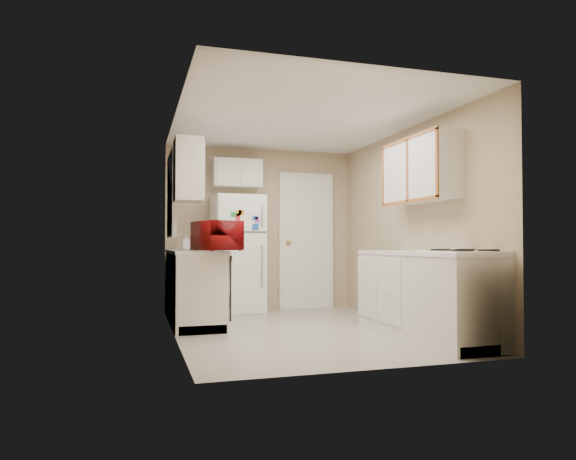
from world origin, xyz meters
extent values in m
plane|color=#B9B1A4|center=(0.00, 0.00, 0.00)|extent=(3.80, 3.80, 0.00)
plane|color=white|center=(0.00, 0.00, 2.40)|extent=(3.80, 3.80, 0.00)
plane|color=tan|center=(-1.40, 0.00, 1.20)|extent=(3.80, 3.80, 0.00)
plane|color=tan|center=(1.40, 0.00, 1.20)|extent=(3.80, 3.80, 0.00)
plane|color=tan|center=(0.00, 1.90, 1.20)|extent=(2.80, 2.80, 0.00)
plane|color=tan|center=(0.00, -1.90, 1.20)|extent=(2.80, 2.80, 0.00)
cube|color=silver|center=(-1.10, 0.90, 0.45)|extent=(0.60, 1.80, 0.90)
cube|color=black|center=(-0.81, 0.30, 0.49)|extent=(0.03, 0.58, 0.72)
cube|color=gray|center=(-1.10, 1.05, 0.86)|extent=(0.54, 0.74, 0.16)
imported|color=maroon|center=(-0.93, 0.12, 1.05)|extent=(0.66, 0.47, 0.40)
imported|color=white|center=(-1.15, 1.49, 1.00)|extent=(0.10, 0.10, 0.21)
cube|color=silver|center=(-1.36, 1.05, 1.60)|extent=(0.10, 0.98, 1.08)
cube|color=silver|center=(-1.25, 0.22, 1.80)|extent=(0.30, 0.45, 0.70)
cube|color=white|center=(-0.43, 1.55, 0.83)|extent=(0.70, 0.68, 1.65)
cube|color=silver|center=(-0.40, 1.75, 2.00)|extent=(0.70, 0.30, 0.40)
cube|color=white|center=(0.70, 1.86, 1.02)|extent=(0.86, 0.06, 2.08)
cube|color=silver|center=(1.10, -0.80, 0.45)|extent=(0.60, 2.00, 0.90)
cube|color=white|center=(1.15, -1.42, 0.44)|extent=(0.64, 0.76, 0.88)
cube|color=silver|center=(1.25, -0.50, 1.80)|extent=(0.30, 1.20, 0.70)
camera|label=1|loc=(-1.81, -5.56, 0.98)|focal=32.00mm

